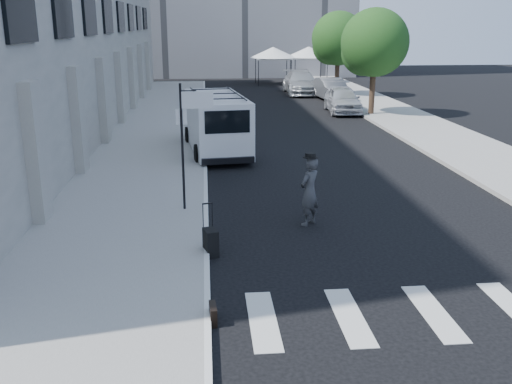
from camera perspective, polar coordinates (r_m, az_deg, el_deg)
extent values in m
plane|color=black|center=(13.40, 3.68, -6.23)|extent=(120.00, 120.00, 0.00)
cube|color=gray|center=(28.76, -9.65, 6.09)|extent=(4.50, 48.00, 0.15)
cube|color=gray|center=(34.40, 13.66, 7.55)|extent=(4.00, 56.00, 0.15)
cube|color=gray|center=(31.69, -23.68, 16.72)|extent=(10.00, 44.00, 12.00)
cylinder|color=black|center=(15.77, -7.37, 4.40)|extent=(0.07, 0.07, 3.50)
cube|color=white|center=(15.63, -7.48, 7.46)|extent=(0.30, 0.03, 0.42)
cube|color=white|center=(15.54, -5.87, 9.13)|extent=(0.85, 0.06, 0.45)
cylinder|color=black|center=(33.80, 11.53, 9.80)|extent=(0.32, 0.32, 2.80)
sphere|color=#1C3D13|center=(33.61, 11.80, 14.43)|extent=(3.80, 3.80, 3.80)
sphere|color=#1C3D13|center=(34.10, 10.79, 13.55)|extent=(2.66, 2.66, 2.66)
cylinder|color=black|center=(42.47, 8.09, 11.29)|extent=(0.32, 0.32, 2.80)
sphere|color=#1C3D13|center=(42.31, 8.25, 14.97)|extent=(3.80, 3.80, 3.80)
sphere|color=#1C3D13|center=(42.83, 7.49, 14.25)|extent=(2.66, 2.66, 2.66)
cylinder|color=black|center=(49.19, 0.25, 11.80)|extent=(0.06, 0.06, 2.20)
cylinder|color=black|center=(49.53, 3.55, 11.80)|extent=(0.06, 0.06, 2.20)
cylinder|color=black|center=(51.97, -0.04, 12.05)|extent=(0.06, 0.06, 2.20)
cylinder|color=black|center=(52.29, 3.09, 12.05)|extent=(0.06, 0.06, 2.20)
cube|color=white|center=(50.64, 1.72, 13.23)|extent=(3.00, 3.00, 0.12)
cone|color=white|center=(50.62, 1.73, 13.79)|extent=(4.00, 4.00, 0.90)
cylinder|color=black|center=(50.08, 3.92, 11.84)|extent=(0.06, 0.06, 2.20)
cylinder|color=black|center=(50.59, 7.13, 11.80)|extent=(0.06, 0.06, 2.20)
cylinder|color=black|center=(52.84, 3.45, 12.10)|extent=(0.06, 0.06, 2.20)
cylinder|color=black|center=(53.32, 6.49, 12.06)|extent=(0.06, 0.06, 2.20)
cube|color=white|center=(51.61, 5.28, 13.23)|extent=(3.00, 3.00, 0.12)
cone|color=white|center=(51.58, 5.30, 13.79)|extent=(4.00, 4.00, 0.90)
imported|color=#393A3C|center=(15.07, 5.36, 0.05)|extent=(0.79, 0.79, 1.84)
cube|color=black|center=(10.48, -4.32, -12.07)|extent=(0.15, 0.45, 0.34)
cube|color=black|center=(13.23, -4.55, -5.07)|extent=(0.39, 0.50, 0.64)
cylinder|color=black|center=(13.18, -5.32, -2.43)|extent=(0.02, 0.02, 0.61)
cylinder|color=black|center=(13.23, -4.40, -2.32)|extent=(0.02, 0.02, 0.61)
cube|color=black|center=(13.11, -4.89, -1.15)|extent=(0.24, 0.10, 0.03)
cube|color=white|center=(23.54, -3.95, 6.98)|extent=(2.71, 5.77, 2.17)
cube|color=white|center=(26.60, -4.86, 6.95)|extent=(2.06, 1.15, 1.13)
cube|color=black|center=(20.76, -2.89, 7.03)|extent=(1.65, 0.28, 0.83)
cylinder|color=black|center=(25.50, -6.73, 5.61)|extent=(0.38, 0.81, 0.78)
cylinder|color=black|center=(25.75, -2.36, 5.82)|extent=(0.38, 0.81, 0.78)
cylinder|color=black|center=(21.78, -5.77, 3.76)|extent=(0.38, 0.81, 0.78)
cylinder|color=black|center=(22.07, -0.70, 4.02)|extent=(0.38, 0.81, 0.78)
imported|color=#B3B6BC|center=(34.86, 8.66, 9.10)|extent=(2.11, 4.65, 1.55)
imported|color=#4C4E52|center=(40.55, 7.53, 10.16)|extent=(2.16, 4.78, 1.52)
imported|color=#A0A3A7|center=(43.99, 4.51, 10.83)|extent=(2.43, 5.79, 1.67)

